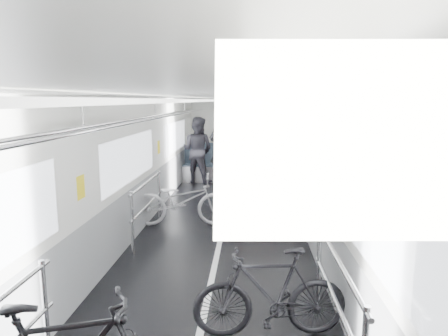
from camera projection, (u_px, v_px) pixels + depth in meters
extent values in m
cube|color=black|center=(220.00, 241.00, 6.73)|extent=(3.00, 14.00, 0.01)
cube|color=white|center=(220.00, 97.00, 6.33)|extent=(3.00, 14.00, 0.02)
cube|color=silver|center=(130.00, 170.00, 6.63)|extent=(0.02, 14.00, 2.40)
cube|color=silver|center=(312.00, 172.00, 6.43)|extent=(0.02, 14.00, 2.40)
cube|color=silver|center=(236.00, 135.00, 13.42)|extent=(3.00, 0.02, 2.40)
cube|color=white|center=(220.00, 241.00, 6.73)|extent=(0.08, 13.80, 0.01)
cube|color=gray|center=(133.00, 214.00, 6.75)|extent=(0.01, 13.90, 0.90)
cube|color=gray|center=(309.00, 217.00, 6.56)|extent=(0.01, 13.90, 0.90)
cube|color=white|center=(131.00, 158.00, 6.59)|extent=(0.01, 10.80, 0.75)
cube|color=white|center=(311.00, 160.00, 6.40)|extent=(0.01, 10.80, 0.75)
cube|color=white|center=(185.00, 101.00, 6.38)|extent=(0.14, 13.40, 0.05)
cube|color=white|center=(254.00, 101.00, 6.30)|extent=(0.14, 13.40, 0.05)
cube|color=black|center=(235.00, 141.00, 13.39)|extent=(0.95, 0.10, 2.00)
imported|color=#B3B3B8|center=(182.00, 200.00, 7.52)|extent=(1.89, 0.82, 0.97)
imported|color=black|center=(270.00, 293.00, 3.95)|extent=(1.58, 0.63, 0.92)
imported|color=#999A9E|center=(266.00, 202.00, 7.44)|extent=(1.85, 0.82, 0.94)
imported|color=maroon|center=(257.00, 189.00, 8.48)|extent=(1.70, 0.82, 0.98)
imported|color=black|center=(242.00, 170.00, 11.06)|extent=(1.08, 1.73, 0.86)
imported|color=black|center=(223.00, 149.00, 11.10)|extent=(0.77, 0.54, 1.99)
imported|color=#27262D|center=(198.00, 150.00, 11.37)|extent=(1.10, 0.97, 1.89)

